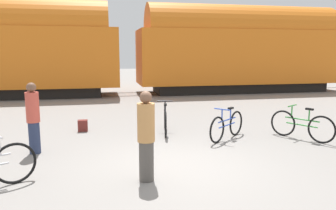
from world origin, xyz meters
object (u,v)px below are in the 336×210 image
Objects in this scene: person_in_red at (33,118)px; bicycle_green at (301,125)px; bicycle_black at (165,120)px; bicycle_blue at (227,126)px; backpack at (83,126)px; freight_train at (128,47)px; person_in_tan at (146,136)px.

bicycle_green is at bearing 124.70° from person_in_red.
person_in_red is (-3.36, -1.31, 0.46)m from bicycle_black.
backpack is (-3.86, 1.71, -0.20)m from bicycle_blue.
freight_train reaches higher than bicycle_blue.
person_in_red is (-4.85, -0.27, 0.47)m from bicycle_blue.
backpack is (-2.09, -8.31, -2.42)m from freight_train.
bicycle_black is 3.65m from person_in_tan.
bicycle_blue is at bearing -35.06° from bicycle_black.
bicycle_green is at bearing -70.40° from freight_train.
freight_train reaches higher than bicycle_green.
bicycle_black is 1.06× the size of person_in_tan.
bicycle_green is 4.58× the size of backpack.
backpack is at bearing -170.47° from person_in_red.
person_in_red is at bearing -68.20° from person_in_tan.
person_in_tan reaches higher than bicycle_black.
person_in_tan is (-4.48, -2.00, 0.45)m from bicycle_green.
freight_train is at bearing 91.77° from bicycle_black.
person_in_red is (-6.80, 0.16, 0.46)m from bicycle_green.
bicycle_black is 3.63m from person_in_red.
bicycle_blue is at bearing -161.43° from person_in_tan.
bicycle_blue is 4.88m from person_in_red.
freight_train reaches higher than backpack.
bicycle_green is at bearing 178.80° from person_in_tan.
bicycle_blue is 1.82m from bicycle_black.
bicycle_green is 0.94× the size of person_in_red.
bicycle_black reaches higher than backpack.
person_in_tan is (-2.53, -2.43, 0.46)m from bicycle_blue.
person_in_red reaches higher than bicycle_blue.
bicycle_blue is at bearing -23.85° from backpack.
bicycle_green is 6.82m from person_in_red.
backpack is at bearing 156.15° from bicycle_blue.
person_in_tan is 4.39m from backpack.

